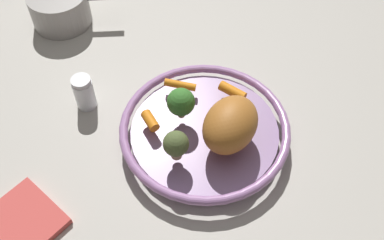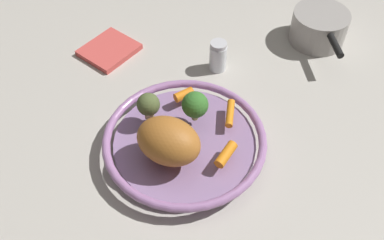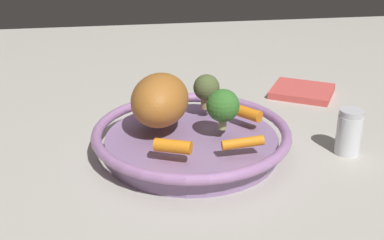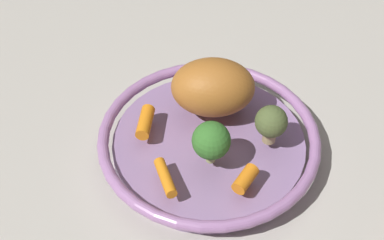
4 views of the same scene
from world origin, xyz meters
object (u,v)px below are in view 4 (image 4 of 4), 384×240
object	(u,v)px
roast_chicken_piece	(213,87)
broccoli_floret_large	(271,122)
broccoli_floret_edge	(211,141)
baby_carrot_near_rim	(145,122)
baby_carrot_back	(245,179)
serving_bowl	(209,143)
baby_carrot_left	(165,177)

from	to	relation	value
roast_chicken_piece	broccoli_floret_large	bearing A→B (deg)	-147.24
broccoli_floret_edge	baby_carrot_near_rim	bearing A→B (deg)	38.51
broccoli_floret_edge	broccoli_floret_large	size ratio (longest dim) A/B	1.09
roast_chicken_piece	baby_carrot_back	xyz separation A→B (m)	(-0.15, 0.00, -0.03)
serving_bowl	baby_carrot_left	world-z (taller)	baby_carrot_left
broccoli_floret_large	baby_carrot_back	bearing A→B (deg)	136.04
serving_bowl	broccoli_floret_edge	world-z (taller)	broccoli_floret_edge
baby_carrot_near_rim	broccoli_floret_edge	xyz separation A→B (m)	(-0.09, -0.07, 0.03)
roast_chicken_piece	baby_carrot_left	bearing A→B (deg)	137.11
roast_chicken_piece	broccoli_floret_edge	xyz separation A→B (m)	(-0.10, 0.04, -0.00)
serving_bowl	baby_carrot_left	distance (m)	0.11
baby_carrot_near_rim	baby_carrot_left	bearing A→B (deg)	-179.61
roast_chicken_piece	serving_bowl	bearing A→B (deg)	156.10
baby_carrot_near_rim	baby_carrot_left	size ratio (longest dim) A/B	0.87
broccoli_floret_large	broccoli_floret_edge	bearing A→B (deg)	96.29
baby_carrot_back	baby_carrot_near_rim	world-z (taller)	same
baby_carrot_back	broccoli_floret_edge	world-z (taller)	broccoli_floret_edge
baby_carrot_left	roast_chicken_piece	bearing A→B (deg)	-42.89
serving_bowl	roast_chicken_piece	xyz separation A→B (m)	(0.05, -0.02, 0.06)
serving_bowl	broccoli_floret_edge	size ratio (longest dim) A/B	4.85
roast_chicken_piece	baby_carrot_near_rim	xyz separation A→B (m)	(-0.01, 0.11, -0.03)
serving_bowl	baby_carrot_left	size ratio (longest dim) A/B	5.13
serving_bowl	baby_carrot_back	xyz separation A→B (m)	(-0.10, -0.02, 0.03)
baby_carrot_near_rim	broccoli_floret_large	distance (m)	0.18
broccoli_floret_large	roast_chicken_piece	bearing A→B (deg)	32.76
serving_bowl	baby_carrot_back	size ratio (longest dim) A/B	7.94
broccoli_floret_large	serving_bowl	bearing A→B (deg)	63.76
baby_carrot_back	broccoli_floret_edge	xyz separation A→B (m)	(0.05, 0.03, 0.03)
roast_chicken_piece	baby_carrot_near_rim	size ratio (longest dim) A/B	2.23
broccoli_floret_large	baby_carrot_near_rim	bearing A→B (deg)	64.14
roast_chicken_piece	baby_carrot_near_rim	distance (m)	0.11
baby_carrot_near_rim	baby_carrot_left	xyz separation A→B (m)	(-0.11, -0.00, -0.00)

